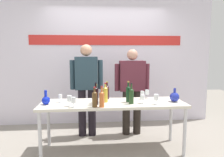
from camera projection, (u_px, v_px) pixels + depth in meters
ground_plane at (113, 150)px, 3.22m from camera, size 10.00×10.00×0.00m
back_wall at (107, 54)px, 4.41m from camera, size 4.58×0.11×3.00m
display_table at (113, 106)px, 3.14m from camera, size 2.19×0.64×0.77m
decanter_blue_left at (46, 100)px, 2.98m from camera, size 0.12×0.12×0.21m
decanter_blue_right at (174, 97)px, 3.16m from camera, size 0.15×0.15×0.21m
presenter_left at (87, 85)px, 3.71m from camera, size 0.59×0.22×1.67m
presenter_right at (132, 86)px, 3.79m from camera, size 0.65×0.22×1.59m
wine_bottle_0 at (96, 95)px, 3.08m from camera, size 0.07×0.07×0.28m
wine_bottle_1 at (107, 92)px, 3.34m from camera, size 0.07×0.07×0.29m
wine_bottle_2 at (105, 94)px, 3.13m from camera, size 0.07×0.07×0.30m
wine_bottle_3 at (128, 93)px, 3.13m from camera, size 0.07×0.07×0.32m
wine_bottle_4 at (96, 95)px, 2.97m from camera, size 0.07×0.07×0.33m
wine_bottle_5 at (102, 98)px, 2.84m from camera, size 0.07×0.07×0.30m
wine_bottle_6 at (95, 98)px, 2.84m from camera, size 0.07×0.07×0.29m
wine_bottle_7 at (131, 95)px, 3.02m from camera, size 0.07×0.07×0.31m
wine_glass_left_0 at (74, 100)px, 2.82m from camera, size 0.07×0.07×0.14m
wine_glass_left_1 at (69, 99)px, 2.88m from camera, size 0.07×0.07×0.15m
wine_glass_left_2 at (60, 97)px, 3.10m from camera, size 0.06×0.06×0.13m
wine_glass_right_0 at (142, 93)px, 3.35m from camera, size 0.06×0.06×0.13m
wine_glass_right_1 at (142, 97)px, 3.05m from camera, size 0.07×0.07×0.13m
wine_glass_right_2 at (156, 97)px, 2.98m from camera, size 0.07×0.07×0.15m
wine_glass_right_3 at (147, 92)px, 3.41m from camera, size 0.07×0.07×0.14m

